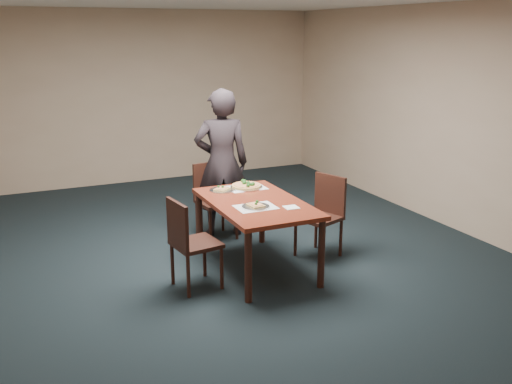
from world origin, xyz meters
name	(u,v)px	position (x,y,z in m)	size (l,w,h in m)	color
ground	(236,264)	(0.00, 0.00, 0.00)	(8.00, 8.00, 0.00)	black
room_shell	(235,104)	(0.00, 0.00, 1.74)	(8.00, 8.00, 8.00)	tan
dining_table	(256,210)	(0.15, -0.20, 0.66)	(0.90, 1.50, 0.75)	maroon
chair_far	(213,196)	(0.09, 0.94, 0.52)	(0.47, 0.47, 0.91)	black
chair_left	(189,239)	(-0.65, -0.38, 0.52)	(0.48, 0.48, 0.91)	black
chair_right	(323,211)	(1.00, -0.14, 0.52)	(0.54, 0.54, 0.91)	black
diner	(222,163)	(0.22, 0.97, 0.90)	(0.66, 0.43, 1.81)	black
placemat_main	(246,188)	(0.27, 0.33, 0.75)	(0.42, 0.32, 0.00)	white
placemat_near	(256,207)	(0.06, -0.39, 0.75)	(0.40, 0.30, 0.00)	white
pizza_pan	(247,185)	(0.27, 0.33, 0.78)	(0.36, 0.36, 0.07)	silver
slice_plate_near	(256,206)	(0.06, -0.38, 0.76)	(0.28, 0.28, 0.06)	silver
slice_plate_far	(222,190)	(-0.02, 0.33, 0.76)	(0.28, 0.28, 0.06)	silver
napkin	(291,207)	(0.38, -0.55, 0.75)	(0.14, 0.14, 0.01)	white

